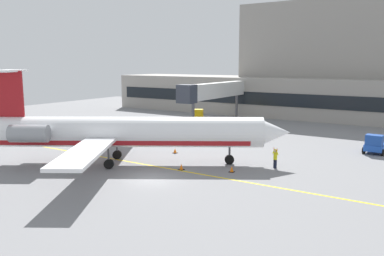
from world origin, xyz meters
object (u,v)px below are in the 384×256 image
object	(u,v)px
baggage_tug	(202,118)
pushback_tractor	(213,129)
regional_jet	(120,132)
marshaller	(275,158)
belt_loader	(375,145)

from	to	relation	value
baggage_tug	pushback_tractor	xyz separation A→B (m)	(6.36, -7.80, -0.10)
baggage_tug	pushback_tractor	bearing A→B (deg)	-50.81
pushback_tractor	baggage_tug	bearing A→B (deg)	129.19
regional_jet	marshaller	distance (m)	14.84
pushback_tractor	marshaller	bearing A→B (deg)	-40.50
regional_jet	baggage_tug	distance (m)	26.27
regional_jet	baggage_tug	bearing A→B (deg)	103.75
baggage_tug	belt_loader	bearing A→B (deg)	-15.64
pushback_tractor	belt_loader	bearing A→B (deg)	1.37
belt_loader	pushback_tractor	bearing A→B (deg)	-178.63
regional_jet	pushback_tractor	xyz separation A→B (m)	(0.13, 17.65, -2.13)
marshaller	pushback_tractor	bearing A→B (deg)	139.50
regional_jet	marshaller	world-z (taller)	regional_jet
belt_loader	marshaller	world-z (taller)	belt_loader
baggage_tug	pushback_tractor	distance (m)	10.06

